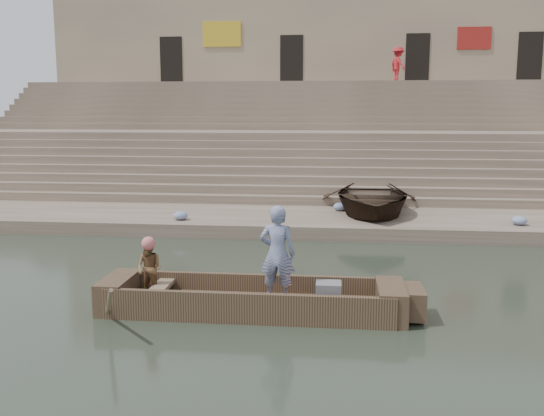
% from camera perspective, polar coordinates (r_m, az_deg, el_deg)
% --- Properties ---
extents(ground, '(120.00, 120.00, 0.00)m').
position_cam_1_polar(ground, '(11.49, 2.39, -9.60)').
color(ground, '#252F23').
rests_on(ground, ground).
extents(lower_landing, '(32.00, 4.00, 0.40)m').
position_cam_1_polar(lower_landing, '(19.19, 4.03, -1.30)').
color(lower_landing, gray).
rests_on(lower_landing, ground).
extents(mid_landing, '(32.00, 3.00, 2.80)m').
position_cam_1_polar(mid_landing, '(26.46, 4.72, 4.22)').
color(mid_landing, gray).
rests_on(mid_landing, ground).
extents(upper_landing, '(32.00, 3.00, 5.20)m').
position_cam_1_polar(upper_landing, '(33.38, 5.09, 7.32)').
color(upper_landing, gray).
rests_on(upper_landing, ground).
extents(ghat_steps, '(32.00, 11.00, 5.20)m').
position_cam_1_polar(ghat_steps, '(28.12, 4.82, 5.33)').
color(ghat_steps, gray).
rests_on(ghat_steps, ground).
extents(building_wall, '(32.00, 5.07, 11.20)m').
position_cam_1_polar(building_wall, '(37.40, 5.30, 12.13)').
color(building_wall, tan).
rests_on(building_wall, ground).
extents(main_rowboat, '(5.00, 1.30, 0.22)m').
position_cam_1_polar(main_rowboat, '(11.30, -1.97, -9.34)').
color(main_rowboat, brown).
rests_on(main_rowboat, ground).
extents(rowboat_trim, '(6.04, 2.63, 1.76)m').
position_cam_1_polar(rowboat_trim, '(11.21, -0.93, -8.45)').
color(rowboat_trim, brown).
rests_on(rowboat_trim, ground).
extents(standing_man, '(0.69, 0.48, 1.80)m').
position_cam_1_polar(standing_man, '(11.01, 0.51, -4.36)').
color(standing_man, navy).
rests_on(standing_man, main_rowboat).
extents(rowing_man, '(0.63, 0.56, 1.09)m').
position_cam_1_polar(rowing_man, '(11.62, -11.57, -5.64)').
color(rowing_man, '#256F31').
rests_on(rowing_man, main_rowboat).
extents(television, '(0.46, 0.42, 0.40)m').
position_cam_1_polar(television, '(11.10, 5.33, -8.04)').
color(television, slate).
rests_on(television, main_rowboat).
extents(beached_rowboat, '(3.48, 4.87, 1.01)m').
position_cam_1_polar(beached_rowboat, '(19.72, 9.40, 0.95)').
color(beached_rowboat, '#2D2116').
rests_on(beached_rowboat, lower_landing).
extents(pedestrian, '(1.11, 1.36, 1.83)m').
position_cam_1_polar(pedestrian, '(33.42, 11.88, 13.20)').
color(pedestrian, red).
rests_on(pedestrian, upper_landing).
extents(cloth_bundles, '(14.55, 2.68, 0.26)m').
position_cam_1_polar(cloth_bundles, '(19.15, 13.69, -0.56)').
color(cloth_bundles, '#3F5999').
rests_on(cloth_bundles, lower_landing).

